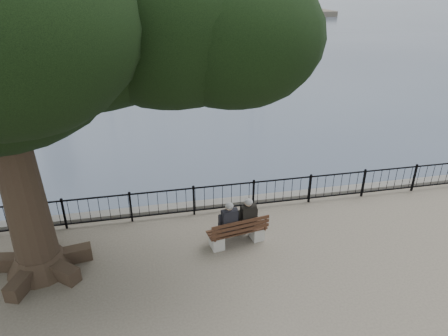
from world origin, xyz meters
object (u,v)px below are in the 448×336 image
object	(u,v)px
tree	(29,18)
lion_monument	(169,21)
person_right	(246,220)
bench	(238,234)
person_left	(227,224)

from	to	relation	value
tree	lion_monument	world-z (taller)	tree
person_right	tree	xyz separation A→B (m)	(-4.80, -0.03, 5.64)
person_right	tree	world-z (taller)	tree
person_right	lion_monument	distance (m)	49.13
bench	tree	distance (m)	7.50
person_right	tree	distance (m)	7.40
tree	bench	bearing A→B (deg)	-1.54
person_right	lion_monument	size ratio (longest dim) A/B	0.16
lion_monument	person_left	bearing A→B (deg)	-92.63
person_left	lion_monument	distance (m)	49.25
bench	person_left	xyz separation A→B (m)	(-0.29, 0.05, 0.35)
bench	lion_monument	bearing A→B (deg)	87.71
bench	lion_monument	world-z (taller)	lion_monument
tree	lion_monument	bearing A→B (deg)	82.48
person_left	lion_monument	bearing A→B (deg)	87.37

